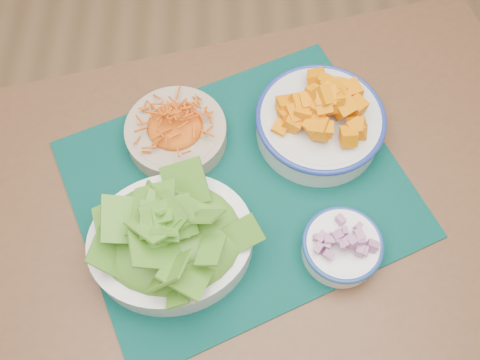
{
  "coord_description": "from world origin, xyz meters",
  "views": [
    {
      "loc": [
        0.07,
        -0.14,
        1.61
      ],
      "look_at": [
        0.08,
        0.27,
        0.78
      ],
      "focal_mm": 40.0,
      "sensor_mm": 36.0,
      "label": 1
    }
  ],
  "objects_px": {
    "table": "(258,229)",
    "lettuce_bowl": "(170,236)",
    "squash_bowl": "(321,117)",
    "onion_bowl": "(342,245)",
    "placemat": "(240,188)",
    "carrot_bowl": "(176,129)"
  },
  "relations": [
    {
      "from": "table",
      "to": "squash_bowl",
      "type": "xyz_separation_m",
      "value": [
        0.11,
        0.15,
        0.17
      ]
    },
    {
      "from": "squash_bowl",
      "to": "lettuce_bowl",
      "type": "height_order",
      "value": "lettuce_bowl"
    },
    {
      "from": "table",
      "to": "placemat",
      "type": "height_order",
      "value": "placemat"
    },
    {
      "from": "table",
      "to": "lettuce_bowl",
      "type": "distance_m",
      "value": 0.24
    },
    {
      "from": "squash_bowl",
      "to": "placemat",
      "type": "bearing_deg",
      "value": -142.36
    },
    {
      "from": "placemat",
      "to": "squash_bowl",
      "type": "bearing_deg",
      "value": 13.56
    },
    {
      "from": "table",
      "to": "squash_bowl",
      "type": "relative_size",
      "value": 4.32
    },
    {
      "from": "table",
      "to": "squash_bowl",
      "type": "bearing_deg",
      "value": 38.88
    },
    {
      "from": "carrot_bowl",
      "to": "squash_bowl",
      "type": "relative_size",
      "value": 0.77
    },
    {
      "from": "carrot_bowl",
      "to": "lettuce_bowl",
      "type": "height_order",
      "value": "lettuce_bowl"
    },
    {
      "from": "squash_bowl",
      "to": "onion_bowl",
      "type": "relative_size",
      "value": 1.79
    },
    {
      "from": "placemat",
      "to": "onion_bowl",
      "type": "relative_size",
      "value": 3.42
    },
    {
      "from": "lettuce_bowl",
      "to": "placemat",
      "type": "bearing_deg",
      "value": 33.18
    },
    {
      "from": "squash_bowl",
      "to": "onion_bowl",
      "type": "bearing_deg",
      "value": -85.24
    },
    {
      "from": "table",
      "to": "onion_bowl",
      "type": "height_order",
      "value": "onion_bowl"
    },
    {
      "from": "placemat",
      "to": "lettuce_bowl",
      "type": "relative_size",
      "value": 1.83
    },
    {
      "from": "placemat",
      "to": "onion_bowl",
      "type": "xyz_separation_m",
      "value": [
        0.17,
        -0.12,
        0.04
      ]
    },
    {
      "from": "carrot_bowl",
      "to": "onion_bowl",
      "type": "xyz_separation_m",
      "value": [
        0.28,
        -0.22,
        -0.0
      ]
    },
    {
      "from": "lettuce_bowl",
      "to": "onion_bowl",
      "type": "height_order",
      "value": "lettuce_bowl"
    },
    {
      "from": "placemat",
      "to": "squash_bowl",
      "type": "relative_size",
      "value": 1.91
    },
    {
      "from": "table",
      "to": "squash_bowl",
      "type": "distance_m",
      "value": 0.25
    },
    {
      "from": "carrot_bowl",
      "to": "onion_bowl",
      "type": "distance_m",
      "value": 0.36
    }
  ]
}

